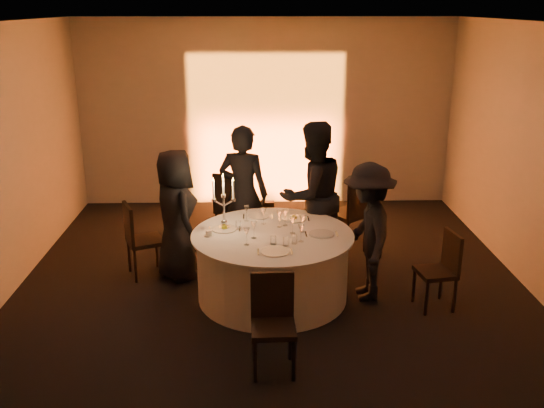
{
  "coord_description": "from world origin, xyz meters",
  "views": [
    {
      "loc": [
        -0.19,
        -6.23,
        3.18
      ],
      "look_at": [
        0.0,
        0.2,
        1.05
      ],
      "focal_mm": 40.0,
      "sensor_mm": 36.0,
      "label": 1
    }
  ],
  "objects_px": {
    "chair_back_left": "(232,204)",
    "candelabra": "(224,209)",
    "chair_front": "(273,317)",
    "guest_right": "(368,232)",
    "chair_back_right": "(353,209)",
    "guest_back_right": "(312,195)",
    "coffee_cup": "(209,233)",
    "banquet_table": "(273,266)",
    "chair_right": "(442,266)",
    "chair_left": "(138,236)",
    "guest_left": "(176,215)",
    "guest_back_left": "(243,194)"
  },
  "relations": [
    {
      "from": "guest_back_right",
      "to": "chair_left",
      "type": "bearing_deg",
      "value": -22.77
    },
    {
      "from": "guest_back_left",
      "to": "candelabra",
      "type": "relative_size",
      "value": 2.73
    },
    {
      "from": "banquet_table",
      "to": "chair_back_right",
      "type": "bearing_deg",
      "value": 50.35
    },
    {
      "from": "chair_back_left",
      "to": "guest_back_right",
      "type": "relative_size",
      "value": 0.56
    },
    {
      "from": "chair_right",
      "to": "guest_back_right",
      "type": "xyz_separation_m",
      "value": [
        -1.31,
        1.18,
        0.44
      ]
    },
    {
      "from": "chair_left",
      "to": "chair_front",
      "type": "relative_size",
      "value": 1.03
    },
    {
      "from": "coffee_cup",
      "to": "guest_back_right",
      "type": "bearing_deg",
      "value": 37.49
    },
    {
      "from": "chair_left",
      "to": "guest_right",
      "type": "distance_m",
      "value": 2.74
    },
    {
      "from": "chair_left",
      "to": "guest_back_right",
      "type": "xyz_separation_m",
      "value": [
        2.12,
        0.27,
        0.41
      ]
    },
    {
      "from": "chair_back_left",
      "to": "candelabra",
      "type": "height_order",
      "value": "candelabra"
    },
    {
      "from": "chair_left",
      "to": "guest_back_left",
      "type": "height_order",
      "value": "guest_back_left"
    },
    {
      "from": "chair_back_right",
      "to": "guest_back_right",
      "type": "xyz_separation_m",
      "value": [
        -0.6,
        -0.45,
        0.34
      ]
    },
    {
      "from": "coffee_cup",
      "to": "chair_front",
      "type": "bearing_deg",
      "value": -63.97
    },
    {
      "from": "guest_back_left",
      "to": "guest_back_right",
      "type": "relative_size",
      "value": 0.95
    },
    {
      "from": "coffee_cup",
      "to": "chair_back_left",
      "type": "bearing_deg",
      "value": 83.25
    },
    {
      "from": "chair_back_right",
      "to": "chair_front",
      "type": "bearing_deg",
      "value": 30.19
    },
    {
      "from": "banquet_table",
      "to": "guest_back_right",
      "type": "distance_m",
      "value": 1.17
    },
    {
      "from": "chair_left",
      "to": "chair_back_left",
      "type": "distance_m",
      "value": 1.48
    },
    {
      "from": "chair_back_right",
      "to": "guest_left",
      "type": "relative_size",
      "value": 0.65
    },
    {
      "from": "guest_back_right",
      "to": "chair_back_left",
      "type": "bearing_deg",
      "value": -65.27
    },
    {
      "from": "chair_right",
      "to": "guest_left",
      "type": "xyz_separation_m",
      "value": [
        -2.96,
        0.88,
        0.31
      ]
    },
    {
      "from": "chair_back_left",
      "to": "guest_right",
      "type": "relative_size",
      "value": 0.66
    },
    {
      "from": "banquet_table",
      "to": "guest_back_left",
      "type": "distance_m",
      "value": 1.29
    },
    {
      "from": "chair_left",
      "to": "guest_back_right",
      "type": "height_order",
      "value": "guest_back_right"
    },
    {
      "from": "chair_left",
      "to": "banquet_table",
      "type": "bearing_deg",
      "value": -134.1
    },
    {
      "from": "banquet_table",
      "to": "guest_left",
      "type": "relative_size",
      "value": 1.13
    },
    {
      "from": "chair_back_left",
      "to": "chair_front",
      "type": "relative_size",
      "value": 1.15
    },
    {
      "from": "guest_left",
      "to": "chair_right",
      "type": "bearing_deg",
      "value": -134.31
    },
    {
      "from": "banquet_table",
      "to": "chair_right",
      "type": "relative_size",
      "value": 2.08
    },
    {
      "from": "candelabra",
      "to": "guest_back_left",
      "type": "bearing_deg",
      "value": 77.97
    },
    {
      "from": "guest_left",
      "to": "guest_back_left",
      "type": "bearing_deg",
      "value": -83.51
    },
    {
      "from": "chair_right",
      "to": "candelabra",
      "type": "relative_size",
      "value": 1.34
    },
    {
      "from": "chair_back_left",
      "to": "coffee_cup",
      "type": "xyz_separation_m",
      "value": [
        -0.2,
        -1.65,
        0.21
      ]
    },
    {
      "from": "candelabra",
      "to": "coffee_cup",
      "type": "bearing_deg",
      "value": -124.1
    },
    {
      "from": "banquet_table",
      "to": "guest_back_left",
      "type": "bearing_deg",
      "value": 106.61
    },
    {
      "from": "chair_left",
      "to": "coffee_cup",
      "type": "relative_size",
      "value": 8.43
    },
    {
      "from": "chair_back_right",
      "to": "coffee_cup",
      "type": "xyz_separation_m",
      "value": [
        -1.81,
        -1.39,
        0.21
      ]
    },
    {
      "from": "chair_back_right",
      "to": "coffee_cup",
      "type": "height_order",
      "value": "chair_back_right"
    },
    {
      "from": "banquet_table",
      "to": "guest_right",
      "type": "xyz_separation_m",
      "value": [
        1.05,
        -0.02,
        0.4
      ]
    },
    {
      "from": "chair_left",
      "to": "chair_back_left",
      "type": "height_order",
      "value": "chair_back_left"
    },
    {
      "from": "chair_left",
      "to": "candelabra",
      "type": "height_order",
      "value": "candelabra"
    },
    {
      "from": "guest_back_left",
      "to": "guest_back_right",
      "type": "height_order",
      "value": "guest_back_right"
    },
    {
      "from": "chair_front",
      "to": "guest_right",
      "type": "distance_m",
      "value": 1.78
    },
    {
      "from": "chair_front",
      "to": "guest_right",
      "type": "height_order",
      "value": "guest_right"
    },
    {
      "from": "coffee_cup",
      "to": "guest_right",
      "type": "bearing_deg",
      "value": 0.72
    },
    {
      "from": "chair_right",
      "to": "guest_back_left",
      "type": "relative_size",
      "value": 0.49
    },
    {
      "from": "chair_right",
      "to": "banquet_table",
      "type": "bearing_deg",
      "value": -108.52
    },
    {
      "from": "chair_front",
      "to": "guest_left",
      "type": "bearing_deg",
      "value": 117.42
    },
    {
      "from": "chair_left",
      "to": "guest_back_right",
      "type": "relative_size",
      "value": 0.5
    },
    {
      "from": "chair_back_right",
      "to": "guest_back_right",
      "type": "relative_size",
      "value": 0.56
    }
  ]
}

